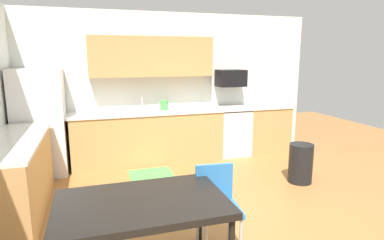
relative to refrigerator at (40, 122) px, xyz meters
name	(u,v)px	position (x,y,z in m)	size (l,w,h in m)	color
ground_plane	(217,215)	(2.18, -2.22, -0.86)	(12.00, 12.00, 0.00)	#9E6B38
wall_back	(166,86)	(2.18, 0.43, 0.49)	(5.80, 0.10, 2.70)	silver
cabinet_run_back	(149,138)	(1.77, 0.08, -0.41)	(2.68, 0.60, 0.90)	tan
cabinet_run_back_right	(265,129)	(4.14, 0.08, -0.41)	(0.87, 0.60, 0.90)	tan
cabinet_run_left	(17,178)	(-0.12, -1.42, -0.41)	(0.60, 2.00, 0.90)	tan
countertop_back	(171,111)	(2.18, 0.08, 0.06)	(4.80, 0.64, 0.04)	silver
countertop_left	(12,141)	(-0.12, -1.42, 0.06)	(0.64, 2.00, 0.04)	silver
upper_cabinets_back	(152,57)	(1.88, 0.21, 1.04)	(2.20, 0.34, 0.70)	tan
refrigerator	(40,122)	(0.00, 0.00, 0.00)	(0.76, 0.70, 1.72)	white
oven_range	(232,131)	(3.41, 0.08, -0.40)	(0.60, 0.60, 0.91)	white
microwave	(231,78)	(3.41, 0.18, 0.63)	(0.54, 0.36, 0.32)	black
sink_basin	(144,115)	(1.69, 0.08, 0.02)	(0.48, 0.40, 0.14)	#A5A8AD
sink_faucet	(142,104)	(1.69, 0.26, 0.18)	(0.02, 0.02, 0.24)	#B2B5BA
dining_table	(142,207)	(1.15, -3.11, -0.18)	(1.40, 0.90, 0.74)	black
chair_near_table	(217,201)	(1.92, -2.85, -0.35)	(0.44, 0.44, 0.85)	#2D72B7
trash_bin	(301,163)	(3.80, -1.60, -0.56)	(0.36, 0.36, 0.60)	black
floor_mat	(151,174)	(1.67, -0.57, -0.85)	(0.70, 0.50, 0.01)	#4CA54C
kettle	(164,106)	(2.07, 0.13, 0.16)	(0.14, 0.14, 0.20)	#4CA54C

